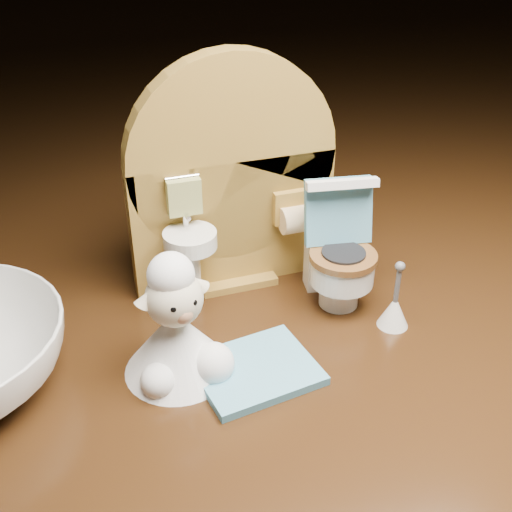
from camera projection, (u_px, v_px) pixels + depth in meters
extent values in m
cube|color=#301E08|center=(266.00, 398.00, 0.40)|extent=(2.50, 2.50, 0.10)
cube|color=olive|center=(233.00, 221.00, 0.41)|extent=(0.13, 0.02, 0.09)
cylinder|color=olive|center=(232.00, 158.00, 0.38)|extent=(0.13, 0.02, 0.13)
cube|color=olive|center=(234.00, 275.00, 0.43)|extent=(0.05, 0.04, 0.01)
cylinder|color=white|center=(191.00, 273.00, 0.39)|extent=(0.01, 0.01, 0.04)
cylinder|color=white|center=(190.00, 240.00, 0.38)|extent=(0.03, 0.03, 0.01)
cylinder|color=silver|center=(185.00, 218.00, 0.38)|extent=(0.00, 0.00, 0.01)
cube|color=tan|center=(184.00, 197.00, 0.37)|extent=(0.02, 0.01, 0.02)
cube|color=olive|center=(292.00, 207.00, 0.40)|extent=(0.02, 0.01, 0.02)
cylinder|color=beige|center=(295.00, 220.00, 0.40)|extent=(0.02, 0.02, 0.02)
cylinder|color=white|center=(339.00, 291.00, 0.40)|extent=(0.02, 0.02, 0.02)
cylinder|color=white|center=(342.00, 270.00, 0.39)|extent=(0.04, 0.04, 0.02)
cylinder|color=brown|center=(343.00, 257.00, 0.38)|extent=(0.04, 0.04, 0.00)
cube|color=white|center=(332.00, 253.00, 0.41)|extent=(0.03, 0.02, 0.05)
cube|color=#579DBB|center=(338.00, 211.00, 0.39)|extent=(0.04, 0.02, 0.04)
cube|color=white|center=(342.00, 184.00, 0.37)|extent=(0.04, 0.02, 0.01)
cylinder|color=#98C437|center=(349.00, 209.00, 0.40)|extent=(0.01, 0.01, 0.01)
cube|color=#579DBB|center=(256.00, 370.00, 0.35)|extent=(0.07, 0.06, 0.00)
cone|color=white|center=(394.00, 311.00, 0.38)|extent=(0.02, 0.02, 0.02)
cylinder|color=#59595B|center=(398.00, 285.00, 0.37)|extent=(0.00, 0.00, 0.02)
sphere|color=#59595B|center=(400.00, 266.00, 0.36)|extent=(0.01, 0.01, 0.01)
cone|color=white|center=(176.00, 341.00, 0.34)|extent=(0.06, 0.06, 0.04)
sphere|color=white|center=(213.00, 364.00, 0.34)|extent=(0.02, 0.02, 0.02)
sphere|color=white|center=(159.00, 380.00, 0.33)|extent=(0.02, 0.02, 0.02)
sphere|color=beige|center=(174.00, 298.00, 0.32)|extent=(0.03, 0.03, 0.03)
sphere|color=tan|center=(183.00, 314.00, 0.32)|extent=(0.01, 0.01, 0.01)
sphere|color=white|center=(171.00, 275.00, 0.32)|extent=(0.02, 0.02, 0.02)
cone|color=beige|center=(147.00, 297.00, 0.32)|extent=(0.01, 0.01, 0.01)
cone|color=beige|center=(197.00, 282.00, 0.33)|extent=(0.01, 0.01, 0.01)
sphere|color=black|center=(173.00, 309.00, 0.31)|extent=(0.00, 0.00, 0.00)
sphere|color=black|center=(193.00, 302.00, 0.32)|extent=(0.00, 0.00, 0.00)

